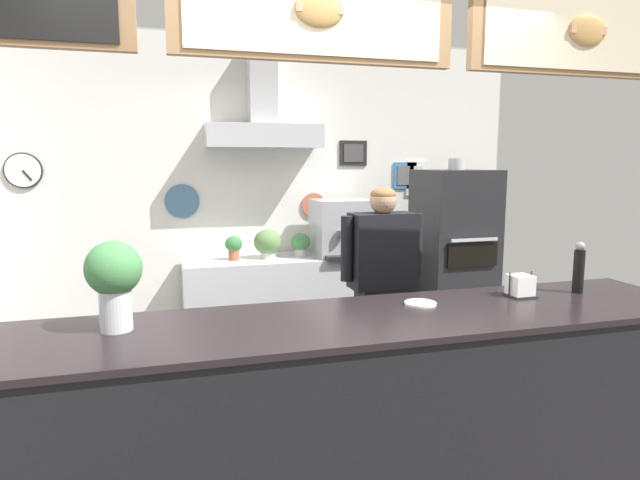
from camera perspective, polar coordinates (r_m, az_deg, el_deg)
The scene contains 13 objects.
back_wall_assembly at distance 4.81m, azimuth -7.48°, elevation 5.55°, with size 5.15×2.52×2.83m.
service_counter at distance 2.66m, azimuth 1.23°, elevation -19.10°, with size 3.80×0.74×1.03m.
back_prep_counter at distance 4.79m, azimuth -2.83°, elevation -7.25°, with size 1.89×0.58×0.91m.
pizza_oven at distance 4.93m, azimuth 13.96°, elevation -2.43°, with size 0.61×0.65×1.77m.
shop_worker at distance 3.72m, azimuth 6.57°, elevation -5.76°, with size 0.60×0.24×1.57m.
espresso_machine at distance 4.75m, azimuth 2.41°, elevation 1.30°, with size 0.50×0.54×0.49m.
potted_basil at distance 4.56m, azimuth -9.17°, elevation -0.65°, with size 0.15×0.15×0.20m.
potted_rosemary at distance 4.61m, azimuth -5.61°, elevation -0.29°, with size 0.24×0.24×0.25m.
potted_thyme at distance 4.70m, azimuth -2.09°, elevation -0.33°, with size 0.17×0.17×0.20m.
basil_vase at distance 2.41m, azimuth -21.06°, elevation -3.93°, with size 0.23×0.23×0.39m.
pepper_grinder at distance 3.24m, azimuth 25.84°, elevation -2.67°, with size 0.06×0.06×0.28m.
napkin_holder at distance 3.05m, azimuth 20.53°, elevation -4.65°, with size 0.14×0.13×0.13m.
condiment_plate at distance 2.75m, azimuth 10.64°, elevation -6.64°, with size 0.16×0.16×0.01m.
Camera 1 is at (-0.70, -2.62, 1.74)m, focal length 30.07 mm.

